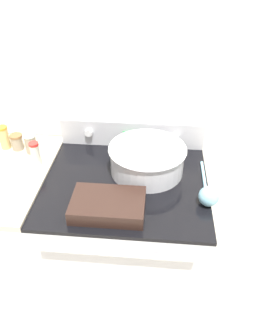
# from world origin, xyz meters

# --- Properties ---
(kitchen_wall) EXTENTS (8.00, 0.05, 2.50)m
(kitchen_wall) POSITION_xyz_m (0.00, 0.72, 1.25)
(kitchen_wall) COLOR silver
(kitchen_wall) RESTS_ON ground_plane
(stove_range) EXTENTS (0.75, 0.72, 0.95)m
(stove_range) POSITION_xyz_m (0.00, 0.34, 0.48)
(stove_range) COLOR #BCBCC1
(stove_range) RESTS_ON ground_plane
(control_panel) EXTENTS (0.75, 0.07, 0.14)m
(control_panel) POSITION_xyz_m (0.00, 0.66, 1.02)
(control_panel) COLOR #BCBCC1
(control_panel) RESTS_ON stove_range
(side_counter) EXTENTS (0.60, 0.69, 0.97)m
(side_counter) POSITION_xyz_m (-0.68, 0.34, 0.48)
(side_counter) COLOR silver
(side_counter) RESTS_ON ground_plane
(mixing_bowl) EXTENTS (0.36, 0.36, 0.13)m
(mixing_bowl) POSITION_xyz_m (0.09, 0.43, 1.03)
(mixing_bowl) COLOR silver
(mixing_bowl) RESTS_ON stove_range
(casserole_dish) EXTENTS (0.30, 0.20, 0.06)m
(casserole_dish) POSITION_xyz_m (-0.05, 0.14, 0.99)
(casserole_dish) COLOR black
(casserole_dish) RESTS_ON stove_range
(ladle) EXTENTS (0.09, 0.34, 0.09)m
(ladle) POSITION_xyz_m (0.36, 0.23, 0.99)
(ladle) COLOR #7AB2C6
(ladle) RESTS_ON stove_range
(spice_jar_red_cap) EXTENTS (0.05, 0.05, 0.12)m
(spice_jar_red_cap) POSITION_xyz_m (-0.44, 0.41, 1.03)
(spice_jar_red_cap) COLOR beige
(spice_jar_red_cap) RESTS_ON side_counter
(spice_jar_white_cap) EXTENTS (0.06, 0.06, 0.11)m
(spice_jar_white_cap) POSITION_xyz_m (-0.50, 0.52, 1.02)
(spice_jar_white_cap) COLOR gray
(spice_jar_white_cap) RESTS_ON side_counter
(spice_jar_brown_cap) EXTENTS (0.06, 0.06, 0.08)m
(spice_jar_brown_cap) POSITION_xyz_m (-0.58, 0.55, 1.01)
(spice_jar_brown_cap) COLOR gray
(spice_jar_brown_cap) RESTS_ON side_counter
(spice_jar_orange_cap) EXTENTS (0.05, 0.05, 0.12)m
(spice_jar_orange_cap) POSITION_xyz_m (-0.65, 0.55, 1.03)
(spice_jar_orange_cap) COLOR tan
(spice_jar_orange_cap) RESTS_ON side_counter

